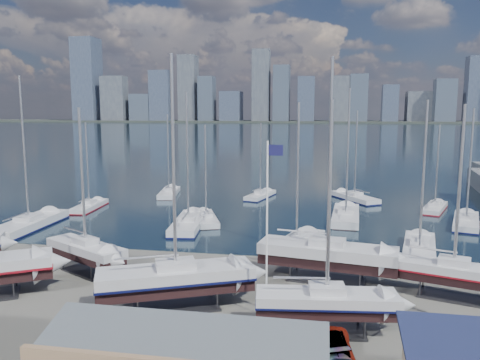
# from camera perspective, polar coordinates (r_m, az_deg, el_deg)

# --- Properties ---
(ground) EXTENTS (1400.00, 1400.00, 0.00)m
(ground) POSITION_cam_1_polar(r_m,az_deg,el_deg) (34.97, -0.33, -14.14)
(ground) COLOR #605E59
(ground) RESTS_ON ground
(water) EXTENTS (1400.00, 600.00, 0.40)m
(water) POSITION_cam_1_polar(r_m,az_deg,el_deg) (342.12, 9.04, 5.94)
(water) COLOR #1B313E
(water) RESTS_ON ground
(far_shore) EXTENTS (1400.00, 80.00, 2.20)m
(far_shore) POSITION_cam_1_polar(r_m,az_deg,el_deg) (601.95, 9.49, 7.02)
(far_shore) COLOR #2D332D
(far_shore) RESTS_ON ground
(skyline) EXTENTS (639.14, 43.80, 107.69)m
(skyline) POSITION_cam_1_polar(r_m,az_deg,el_deg) (596.27, 8.81, 10.68)
(skyline) COLOR #475166
(skyline) RESTS_ON far_shore
(sailboat_cradle_2) EXTENTS (8.38, 6.01, 13.70)m
(sailboat_cradle_2) POSITION_cam_1_polar(r_m,az_deg,el_deg) (41.39, -18.28, -8.10)
(sailboat_cradle_2) COLOR #2D2D33
(sailboat_cradle_2) RESTS_ON ground
(sailboat_cradle_3) EXTENTS (10.89, 7.06, 17.05)m
(sailboat_cradle_3) POSITION_cam_1_polar(r_m,az_deg,el_deg) (32.78, -7.82, -11.80)
(sailboat_cradle_3) COLOR #2D2D33
(sailboat_cradle_3) RESTS_ON ground
(sailboat_cradle_4) EXTENTS (11.14, 4.84, 17.48)m
(sailboat_cradle_4) POSITION_cam_1_polar(r_m,az_deg,el_deg) (38.17, 10.57, -8.90)
(sailboat_cradle_4) COLOR #2D2D33
(sailboat_cradle_4) RESTS_ON ground
(sailboat_cradle_5) EXTENTS (8.81, 3.41, 14.04)m
(sailboat_cradle_5) POSITION_cam_1_polar(r_m,az_deg,el_deg) (29.65, 10.51, -14.41)
(sailboat_cradle_5) COLOR #2D2D33
(sailboat_cradle_5) RESTS_ON ground
(sailboat_cradle_6) EXTENTS (8.80, 4.93, 13.89)m
(sailboat_cradle_6) POSITION_cam_1_polar(r_m,az_deg,el_deg) (37.42, 24.60, -10.19)
(sailboat_cradle_6) COLOR #2D2D33
(sailboat_cradle_6) RESTS_ON ground
(sailboat_moored_0) EXTENTS (3.73, 12.21, 18.13)m
(sailboat_moored_0) POSITION_cam_1_polar(r_m,az_deg,el_deg) (59.22, -24.31, -5.16)
(sailboat_moored_0) COLOR black
(sailboat_moored_0) RESTS_ON water
(sailboat_moored_1) EXTENTS (3.02, 8.53, 12.51)m
(sailboat_moored_1) POSITION_cam_1_polar(r_m,az_deg,el_deg) (68.00, -17.89, -3.16)
(sailboat_moored_1) COLOR black
(sailboat_moored_1) RESTS_ON water
(sailboat_moored_2) EXTENTS (4.11, 9.32, 13.60)m
(sailboat_moored_2) POSITION_cam_1_polar(r_m,az_deg,el_deg) (76.03, -8.64, -1.66)
(sailboat_moored_2) COLOR black
(sailboat_moored_2) RESTS_ON water
(sailboat_moored_3) EXTENTS (4.30, 11.17, 16.28)m
(sailboat_moored_3) POSITION_cam_1_polar(r_m,az_deg,el_deg) (54.93, -6.29, -5.48)
(sailboat_moored_3) COLOR black
(sailboat_moored_3) RESTS_ON water
(sailboat_moored_4) EXTENTS (5.05, 8.49, 12.40)m
(sailboat_moored_4) POSITION_cam_1_polar(r_m,az_deg,el_deg) (57.39, -4.15, -4.84)
(sailboat_moored_4) COLOR black
(sailboat_moored_4) RESTS_ON water
(sailboat_moored_5) EXTENTS (4.26, 8.50, 12.23)m
(sailboat_moored_5) POSITION_cam_1_polar(r_m,az_deg,el_deg) (73.17, 2.50, -1.97)
(sailboat_moored_5) COLOR black
(sailboat_moored_5) RESTS_ON water
(sailboat_moored_6) EXTENTS (5.64, 10.36, 14.93)m
(sailboat_moored_6) POSITION_cam_1_polar(r_m,az_deg,el_deg) (46.69, 6.90, -7.98)
(sailboat_moored_6) COLOR black
(sailboat_moored_6) RESTS_ON water
(sailboat_moored_7) EXTENTS (3.93, 11.41, 16.93)m
(sailboat_moored_7) POSITION_cam_1_polar(r_m,az_deg,el_deg) (59.83, 12.77, -4.48)
(sailboat_moored_7) COLOR black
(sailboat_moored_7) RESTS_ON water
(sailboat_moored_8) EXTENTS (7.28, 9.47, 14.20)m
(sailboat_moored_8) POSITION_cam_1_polar(r_m,az_deg,el_deg) (73.13, 13.77, -2.21)
(sailboat_moored_8) COLOR black
(sailboat_moored_8) RESTS_ON water
(sailboat_moored_9) EXTENTS (4.74, 10.37, 15.11)m
(sailboat_moored_9) POSITION_cam_1_polar(r_m,az_deg,el_deg) (48.11, 21.01, -7.97)
(sailboat_moored_9) COLOR black
(sailboat_moored_9) RESTS_ON water
(sailboat_moored_10) EXTENTS (5.31, 10.02, 14.42)m
(sailboat_moored_10) POSITION_cam_1_polar(r_m,az_deg,el_deg) (61.77, 25.84, -4.73)
(sailboat_moored_10) COLOR black
(sailboat_moored_10) RESTS_ON water
(sailboat_moored_11) EXTENTS (5.04, 8.44, 12.20)m
(sailboat_moored_11) POSITION_cam_1_polar(r_m,az_deg,el_deg) (68.99, 22.65, -3.24)
(sailboat_moored_11) COLOR black
(sailboat_moored_11) RESTS_ON water
(car_a) EXTENTS (2.08, 4.61, 1.54)m
(car_a) POSITION_cam_1_polar(r_m,az_deg,el_deg) (27.80, -15.83, -18.93)
(car_a) COLOR gray
(car_a) RESTS_ON ground
(car_c) EXTENTS (3.15, 5.77, 1.53)m
(car_c) POSITION_cam_1_polar(r_m,az_deg,el_deg) (26.61, 10.90, -20.08)
(car_c) COLOR gray
(car_c) RESTS_ON ground
(flagpole) EXTENTS (1.02, 0.12, 11.57)m
(flagpole) POSITION_cam_1_polar(r_m,az_deg,el_deg) (29.89, 3.47, -4.69)
(flagpole) COLOR white
(flagpole) RESTS_ON ground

